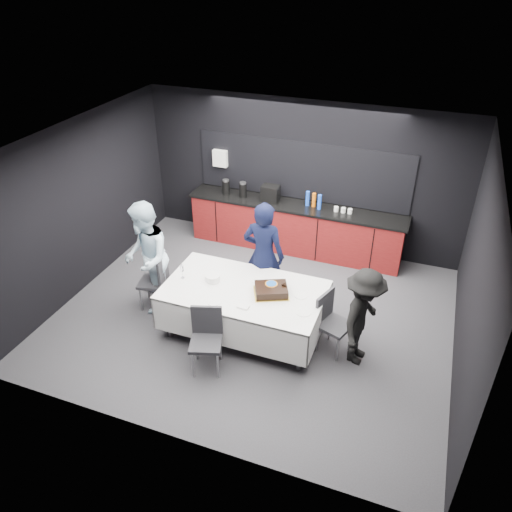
% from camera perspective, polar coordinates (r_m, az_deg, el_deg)
% --- Properties ---
extents(ground, '(6.00, 6.00, 0.00)m').
position_cam_1_polar(ground, '(7.99, -0.25, -6.77)').
color(ground, '#3E3E42').
rests_on(ground, ground).
extents(room_shell, '(6.04, 5.04, 2.82)m').
position_cam_1_polar(room_shell, '(6.98, -0.29, 5.24)').
color(room_shell, white).
rests_on(room_shell, ground).
extents(kitchenette, '(4.10, 0.64, 2.05)m').
position_cam_1_polar(kitchenette, '(9.46, 4.42, 3.74)').
color(kitchenette, '#620F10').
rests_on(kitchenette, ground).
extents(party_table, '(2.32, 1.32, 0.78)m').
position_cam_1_polar(party_table, '(7.30, -1.38, -4.67)').
color(party_table, '#99999E').
rests_on(party_table, ground).
extents(cake_assembly, '(0.61, 0.57, 0.16)m').
position_cam_1_polar(cake_assembly, '(7.09, 1.77, -3.90)').
color(cake_assembly, '#E8BF44').
rests_on(cake_assembly, party_table).
extents(plate_stack, '(0.22, 0.22, 0.10)m').
position_cam_1_polar(plate_stack, '(7.39, -4.97, -2.51)').
color(plate_stack, white).
rests_on(plate_stack, party_table).
extents(loose_plate_near, '(0.19, 0.19, 0.01)m').
position_cam_1_polar(loose_plate_near, '(6.99, -4.80, -5.24)').
color(loose_plate_near, white).
rests_on(loose_plate_near, party_table).
extents(loose_plate_right_a, '(0.19, 0.19, 0.01)m').
position_cam_1_polar(loose_plate_right_a, '(7.11, 5.15, -4.50)').
color(loose_plate_right_a, white).
rests_on(loose_plate_right_a, party_table).
extents(loose_plate_right_b, '(0.22, 0.22, 0.01)m').
position_cam_1_polar(loose_plate_right_b, '(6.81, 5.45, -6.38)').
color(loose_plate_right_b, white).
rests_on(loose_plate_right_b, party_table).
extents(loose_plate_far, '(0.19, 0.19, 0.01)m').
position_cam_1_polar(loose_plate_far, '(7.40, 0.08, -2.72)').
color(loose_plate_far, white).
rests_on(loose_plate_far, party_table).
extents(fork_pile, '(0.17, 0.11, 0.02)m').
position_cam_1_polar(fork_pile, '(6.86, -1.48, -5.81)').
color(fork_pile, white).
rests_on(fork_pile, party_table).
extents(champagne_flute, '(0.06, 0.06, 0.22)m').
position_cam_1_polar(champagne_flute, '(7.44, -8.47, -1.47)').
color(champagne_flute, white).
rests_on(champagne_flute, party_table).
extents(chair_left, '(0.50, 0.50, 0.92)m').
position_cam_1_polar(chair_left, '(8.03, -11.23, -2.50)').
color(chair_left, '#29292D').
rests_on(chair_left, ground).
extents(chair_right, '(0.54, 0.54, 0.92)m').
position_cam_1_polar(chair_right, '(7.15, 8.50, -7.06)').
color(chair_right, '#29292D').
rests_on(chair_right, ground).
extents(chair_near, '(0.53, 0.53, 0.92)m').
position_cam_1_polar(chair_near, '(6.84, -5.69, -8.91)').
color(chair_near, '#29292D').
rests_on(chair_near, ground).
extents(person_center, '(0.67, 0.45, 1.82)m').
position_cam_1_polar(person_center, '(7.73, 0.88, 0.03)').
color(person_center, black).
rests_on(person_center, ground).
extents(person_left, '(1.04, 1.11, 1.82)m').
position_cam_1_polar(person_left, '(7.86, -12.43, -0.20)').
color(person_left, silver).
rests_on(person_left, ground).
extents(person_right, '(0.68, 1.02, 1.47)m').
position_cam_1_polar(person_right, '(6.92, 12.09, -6.89)').
color(person_right, black).
rests_on(person_right, ground).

